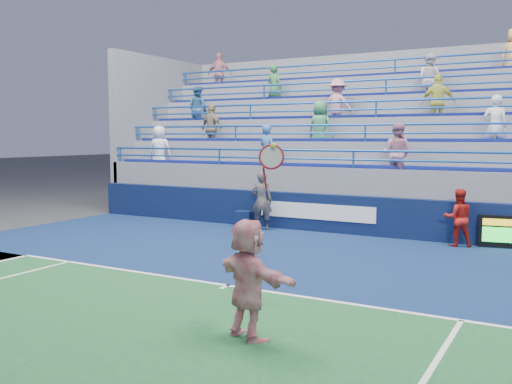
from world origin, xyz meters
The scene contains 8 objects.
ground centered at (0.00, 0.00, 0.00)m, with size 120.00×120.00×0.00m, color #333538.
sponsor_wall centered at (0.00, 6.50, 0.55)m, with size 18.00×0.32×1.10m.
bleacher_stand centered at (0.00, 10.27, 1.55)m, with size 18.00×5.60×6.13m.
serve_speed_board centered at (4.03, 6.36, 0.41)m, with size 1.19×0.32×0.82m.
judge_chair centered at (-3.31, 6.22, 0.28)m, with size 0.59×0.60×0.87m.
tennis_player centered at (1.68, -2.16, 0.83)m, with size 1.60×1.07×2.66m.
line_judge centered at (-2.54, 5.94, 0.87)m, with size 0.63×0.42×1.74m, color #121433.
ball_girl centered at (2.98, 6.08, 0.73)m, with size 0.71×0.55×1.46m, color #A61913.
Camera 1 is at (5.46, -8.69, 2.74)m, focal length 40.00 mm.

